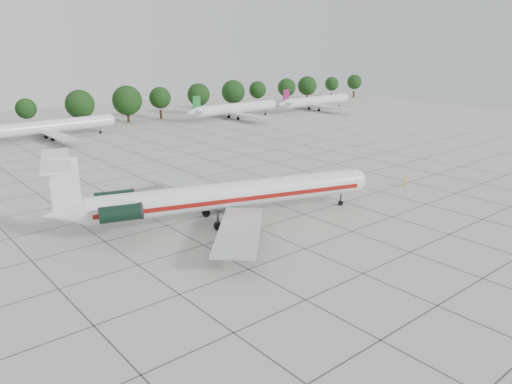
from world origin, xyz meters
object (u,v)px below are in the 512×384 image
Objects in this scene: ground_crew at (405,181)px; bg_airliner_d at (235,109)px; main_airliner at (216,196)px; bg_airliner_e at (316,101)px; bg_airliner_c at (52,127)px.

ground_crew is 0.06× the size of bg_airliner_d.
ground_crew is at bearing -107.34° from bg_airliner_d.
ground_crew is at bearing 7.54° from main_airliner.
ground_crew is at bearing -127.46° from bg_airliner_e.
bg_airliner_d reaches higher than ground_crew.
main_airliner reaches higher than bg_airliner_e.
main_airliner is 32.40m from ground_crew.
main_airliner is at bearing -92.50° from bg_airliner_c.
bg_airliner_c is 51.35m from bg_airliner_d.
main_airliner is 23.86× the size of ground_crew.
bg_airliner_e is at bearing 55.05° from main_airliner.
bg_airliner_c is at bearing 176.74° from bg_airliner_e.
bg_airliner_e reaches higher than ground_crew.
ground_crew is 75.74m from bg_airliner_d.
main_airliner is 68.72m from bg_airliner_c.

